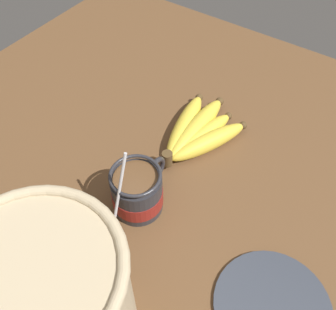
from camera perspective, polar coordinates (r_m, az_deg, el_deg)
name	(u,v)px	position (r cm, az deg, el deg)	size (l,w,h in cm)	color
table	(154,188)	(70.92, -2.16, -4.98)	(113.79, 113.79, 2.73)	brown
coffee_mug	(138,192)	(63.90, -4.66, -5.63)	(14.97, 8.83, 16.04)	#28282D
banana_bunch	(197,132)	(75.76, 4.43, 3.54)	(22.06, 15.32, 4.30)	#4C381E
woven_basket	(48,301)	(51.01, -17.76, -20.38)	(21.47, 21.47, 20.27)	tan
small_plate	(272,307)	(61.33, 15.63, -21.35)	(17.43, 17.43, 0.60)	#333842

